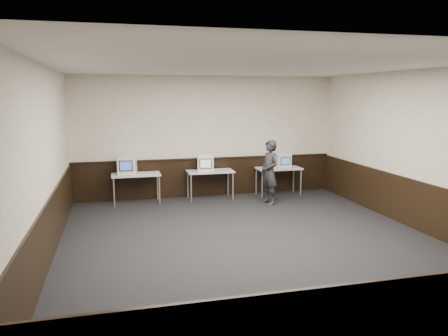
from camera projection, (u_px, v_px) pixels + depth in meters
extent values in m
plane|color=black|center=(252.00, 243.00, 8.03)|extent=(8.00, 8.00, 0.00)
plane|color=white|center=(254.00, 65.00, 7.50)|extent=(8.00, 8.00, 0.00)
plane|color=beige|center=(207.00, 137.00, 11.59)|extent=(7.00, 0.00, 7.00)
plane|color=beige|center=(390.00, 218.00, 3.94)|extent=(7.00, 0.00, 7.00)
plane|color=beige|center=(43.00, 165.00, 6.92)|extent=(0.00, 8.00, 8.00)
plane|color=beige|center=(422.00, 151.00, 8.62)|extent=(0.00, 8.00, 8.00)
cube|color=black|center=(207.00, 177.00, 11.76)|extent=(6.98, 0.04, 1.00)
cube|color=black|center=(382.00, 329.00, 4.15)|extent=(6.98, 0.04, 1.00)
cube|color=black|center=(49.00, 231.00, 7.11)|extent=(0.04, 7.98, 1.00)
cube|color=black|center=(417.00, 205.00, 8.79)|extent=(0.04, 7.98, 1.00)
cube|color=black|center=(207.00, 158.00, 11.65)|extent=(6.98, 0.06, 0.04)
cube|color=silver|center=(136.00, 175.00, 10.89)|extent=(1.20, 0.60, 0.04)
cylinder|color=#999999|center=(114.00, 193.00, 10.58)|extent=(0.04, 0.04, 0.71)
cylinder|color=#999999|center=(159.00, 190.00, 10.85)|extent=(0.04, 0.04, 0.71)
cylinder|color=#999999|center=(114.00, 188.00, 11.06)|extent=(0.04, 0.04, 0.71)
cylinder|color=#999999|center=(157.00, 186.00, 11.33)|extent=(0.04, 0.04, 0.71)
cube|color=silver|center=(210.00, 171.00, 11.35)|extent=(1.20, 0.60, 0.04)
cylinder|color=#999999|center=(191.00, 188.00, 11.04)|extent=(0.04, 0.04, 0.71)
cylinder|color=#999999|center=(233.00, 186.00, 11.31)|extent=(0.04, 0.04, 0.71)
cylinder|color=#999999|center=(188.00, 185.00, 11.52)|extent=(0.04, 0.04, 0.71)
cylinder|color=#999999|center=(228.00, 183.00, 11.79)|extent=(0.04, 0.04, 0.71)
cube|color=silver|center=(279.00, 168.00, 11.81)|extent=(1.20, 0.60, 0.04)
cylinder|color=#999999|center=(262.00, 185.00, 11.50)|extent=(0.04, 0.04, 0.71)
cylinder|color=#999999|center=(301.00, 183.00, 11.77)|extent=(0.04, 0.04, 0.71)
cylinder|color=#999999|center=(256.00, 181.00, 11.98)|extent=(0.04, 0.04, 0.71)
cylinder|color=#999999|center=(293.00, 179.00, 12.25)|extent=(0.04, 0.04, 0.71)
cube|color=white|center=(127.00, 165.00, 10.83)|extent=(0.51, 0.52, 0.44)
cube|color=black|center=(126.00, 166.00, 10.60)|extent=(0.33, 0.07, 0.26)
cube|color=#3C58B2|center=(126.00, 166.00, 10.59)|extent=(0.28, 0.05, 0.22)
cube|color=white|center=(206.00, 163.00, 11.27)|extent=(0.49, 0.50, 0.41)
cube|color=black|center=(206.00, 164.00, 11.05)|extent=(0.31, 0.07, 0.25)
cube|color=#B4B8A1|center=(206.00, 164.00, 11.04)|extent=(0.27, 0.05, 0.21)
cube|color=white|center=(283.00, 161.00, 11.83)|extent=(0.37, 0.39, 0.37)
cube|color=black|center=(285.00, 161.00, 11.64)|extent=(0.28, 0.02, 0.22)
cube|color=teal|center=(286.00, 161.00, 11.63)|extent=(0.24, 0.01, 0.19)
imported|color=#26262B|center=(270.00, 172.00, 10.80)|extent=(0.50, 0.66, 1.60)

